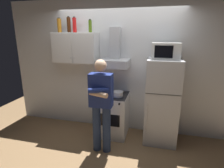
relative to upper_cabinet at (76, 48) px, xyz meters
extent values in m
plane|color=olive|center=(0.85, -0.37, -1.75)|extent=(7.00, 7.00, 0.00)
cube|color=white|center=(0.85, 0.23, -0.40)|extent=(4.80, 0.10, 2.70)
cube|color=silver|center=(0.00, 0.01, 0.00)|extent=(0.90, 0.34, 0.60)
cube|color=silver|center=(-0.22, -0.17, 0.00)|extent=(0.43, 0.01, 0.58)
cube|color=silver|center=(0.22, -0.17, 0.00)|extent=(0.43, 0.01, 0.58)
sphere|color=#B2B2B7|center=(-0.04, -0.18, -0.18)|extent=(0.02, 0.02, 0.02)
sphere|color=#B2B2B7|center=(0.04, -0.18, -0.18)|extent=(0.02, 0.02, 0.02)
cube|color=white|center=(0.80, -0.12, -1.32)|extent=(0.60, 0.60, 0.85)
cube|color=black|center=(0.80, -0.12, -0.89)|extent=(0.59, 0.59, 0.01)
cube|color=black|center=(0.80, -0.43, -1.30)|extent=(0.42, 0.01, 0.24)
cylinder|color=black|center=(0.67, -0.24, -0.88)|extent=(0.16, 0.16, 0.01)
cylinder|color=black|center=(0.93, -0.24, -0.88)|extent=(0.16, 0.16, 0.01)
cylinder|color=black|center=(0.67, 0.00, -0.88)|extent=(0.16, 0.16, 0.01)
cylinder|color=black|center=(0.93, 0.00, -0.88)|extent=(0.16, 0.16, 0.01)
cylinder|color=black|center=(0.60, -0.44, -0.95)|extent=(0.04, 0.02, 0.04)
cylinder|color=black|center=(0.73, -0.44, -0.95)|extent=(0.04, 0.02, 0.04)
cylinder|color=black|center=(0.87, -0.44, -0.95)|extent=(0.04, 0.02, 0.04)
cylinder|color=black|center=(1.00, -0.44, -0.95)|extent=(0.04, 0.02, 0.04)
cube|color=#B7BABF|center=(0.80, -0.04, -0.27)|extent=(0.60, 0.44, 0.15)
cube|color=#B7BABF|center=(0.80, 0.10, 0.10)|extent=(0.20, 0.16, 0.60)
cube|color=silver|center=(1.75, -0.12, -0.95)|extent=(0.60, 0.60, 1.60)
cube|color=#4C4C4C|center=(1.75, -0.43, -0.71)|extent=(0.59, 0.01, 0.01)
cylinder|color=silver|center=(1.50, -0.44, -1.19)|extent=(0.02, 0.02, 0.60)
cube|color=silver|center=(1.75, -0.10, -0.01)|extent=(0.48, 0.36, 0.28)
cube|color=black|center=(1.71, -0.29, -0.01)|extent=(0.30, 0.01, 0.20)
cylinder|color=navy|center=(0.66, -0.72, -1.32)|extent=(0.14, 0.14, 0.85)
cylinder|color=navy|center=(0.84, -0.72, -1.32)|extent=(0.14, 0.14, 0.85)
cube|color=navy|center=(0.75, -0.72, -0.62)|extent=(0.38, 0.20, 0.56)
cylinder|color=navy|center=(0.75, -0.86, -0.58)|extent=(0.33, 0.17, 0.08)
cylinder|color=#DBAD89|center=(0.75, -0.86, -0.64)|extent=(0.33, 0.17, 0.08)
sphere|color=#DBAD89|center=(0.75, -0.72, -0.21)|extent=(0.20, 0.20, 0.20)
cylinder|color=#B7BABF|center=(0.93, -0.24, -0.83)|extent=(0.21, 0.21, 0.10)
cylinder|color=black|center=(0.80, -0.24, -0.79)|extent=(0.05, 0.01, 0.01)
cylinder|color=black|center=(1.06, -0.24, -0.79)|extent=(0.05, 0.01, 0.01)
cylinder|color=red|center=(0.00, 0.00, 0.44)|extent=(0.07, 0.07, 0.27)
cylinder|color=black|center=(0.00, 0.00, 0.58)|extent=(0.04, 0.04, 0.02)
cylinder|color=#47230F|center=(-0.13, 0.02, 0.44)|extent=(0.07, 0.07, 0.29)
cylinder|color=black|center=(-0.13, 0.02, 0.60)|extent=(0.04, 0.04, 0.02)
cylinder|color=#4C6B19|center=(0.32, 0.01, 0.41)|extent=(0.06, 0.06, 0.23)
cylinder|color=black|center=(0.32, 0.01, 0.54)|extent=(0.04, 0.04, 0.02)
cylinder|color=#B7721E|center=(-0.31, -0.03, 0.43)|extent=(0.08, 0.08, 0.26)
cylinder|color=black|center=(-0.31, -0.03, 0.57)|extent=(0.04, 0.04, 0.02)
camera|label=1|loc=(1.62, -3.45, 0.29)|focal=29.24mm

